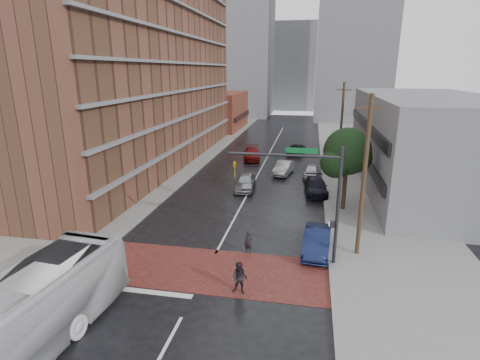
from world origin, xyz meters
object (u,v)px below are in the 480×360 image
(pedestrian_b, at_px, (240,278))
(car_travel_b, at_px, (284,168))
(car_parked_near, at_px, (317,241))
(car_parked_far, at_px, (312,171))
(car_parked_mid, at_px, (316,186))
(pedestrian_a, at_px, (248,242))
(car_travel_c, at_px, (252,154))
(car_travel_a, at_px, (245,182))
(suv_travel, at_px, (296,149))

(pedestrian_b, bearing_deg, car_travel_b, 94.86)
(pedestrian_b, distance_m, car_parked_near, 6.78)
(car_parked_far, bearing_deg, car_parked_mid, -80.96)
(car_parked_near, bearing_deg, pedestrian_a, -162.48)
(pedestrian_a, distance_m, car_parked_near, 4.39)
(car_parked_mid, bearing_deg, car_travel_b, 114.43)
(car_travel_c, xyz_separation_m, car_parked_mid, (8.17, -12.85, -0.04))
(car_travel_a, height_order, car_parked_far, car_travel_a)
(pedestrian_a, height_order, car_travel_a, car_travel_a)
(car_travel_b, bearing_deg, pedestrian_a, -82.33)
(car_travel_c, relative_size, suv_travel, 1.15)
(car_travel_b, bearing_deg, suv_travel, 95.46)
(pedestrian_b, height_order, suv_travel, pedestrian_b)
(car_parked_mid, bearing_deg, car_parked_near, -94.50)
(car_travel_a, relative_size, car_parked_mid, 0.93)
(pedestrian_b, bearing_deg, car_parked_mid, 83.21)
(suv_travel, bearing_deg, pedestrian_b, -84.74)
(car_parked_near, xyz_separation_m, car_parked_far, (-0.43, 17.84, -0.09))
(car_travel_b, relative_size, car_parked_far, 1.13)
(pedestrian_a, height_order, car_parked_mid, pedestrian_a)
(car_travel_b, relative_size, car_travel_c, 0.86)
(car_parked_far, bearing_deg, car_travel_c, 142.71)
(car_travel_a, height_order, car_travel_b, car_travel_a)
(suv_travel, bearing_deg, pedestrian_a, -85.64)
(pedestrian_a, bearing_deg, car_parked_far, 89.11)
(car_travel_b, height_order, car_parked_far, car_travel_b)
(car_travel_a, relative_size, suv_travel, 1.00)
(car_travel_c, xyz_separation_m, car_parked_far, (7.74, -7.01, -0.08))
(pedestrian_b, relative_size, car_travel_b, 0.40)
(pedestrian_a, bearing_deg, car_travel_c, 109.22)
(car_travel_a, bearing_deg, pedestrian_b, -84.12)
(car_travel_b, bearing_deg, car_parked_near, -69.24)
(car_parked_near, bearing_deg, car_travel_a, 123.77)
(car_travel_c, height_order, car_parked_far, car_travel_c)
(car_parked_near, height_order, car_parked_far, car_parked_near)
(car_parked_mid, bearing_deg, suv_travel, 94.23)
(pedestrian_a, bearing_deg, suv_travel, 97.56)
(car_parked_near, height_order, car_parked_mid, car_parked_near)
(car_travel_a, distance_m, car_travel_b, 7.13)
(pedestrian_a, xyz_separation_m, car_parked_near, (4.27, 1.00, 0.02))
(car_travel_a, xyz_separation_m, car_parked_near, (6.77, -11.99, -0.02))
(pedestrian_a, height_order, car_parked_far, pedestrian_a)
(car_travel_c, relative_size, car_parked_near, 1.13)
(suv_travel, height_order, car_parked_mid, car_parked_mid)
(car_travel_b, relative_size, car_parked_near, 0.97)
(pedestrian_b, xyz_separation_m, suv_travel, (1.32, 34.72, -0.26))
(pedestrian_a, bearing_deg, car_travel_b, 98.36)
(car_parked_near, relative_size, car_parked_far, 1.17)
(car_parked_far, bearing_deg, car_travel_a, -132.43)
(pedestrian_b, relative_size, car_parked_near, 0.38)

